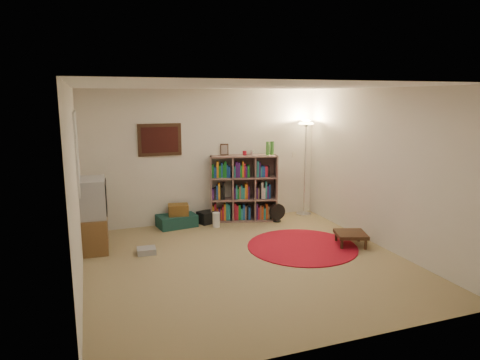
% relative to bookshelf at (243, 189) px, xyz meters
% --- Properties ---
extents(room, '(4.54, 4.54, 2.54)m').
position_rel_bookshelf_xyz_m(room, '(-0.73, -2.01, 0.64)').
color(room, '#8D7953').
rests_on(room, ground).
extents(bookshelf, '(1.32, 0.68, 1.53)m').
position_rel_bookshelf_xyz_m(bookshelf, '(0.00, 0.00, 0.00)').
color(bookshelf, brown).
rests_on(bookshelf, ground).
extents(floor_lamp, '(0.44, 0.44, 1.91)m').
position_rel_bookshelf_xyz_m(floor_lamp, '(1.31, -0.05, 0.97)').
color(floor_lamp, white).
rests_on(floor_lamp, ground).
extents(floor_fan, '(0.31, 0.17, 0.35)m').
position_rel_bookshelf_xyz_m(floor_fan, '(0.58, -0.33, -0.44)').
color(floor_fan, black).
rests_on(floor_fan, ground).
extents(tv_stand, '(0.59, 0.80, 1.13)m').
position_rel_bookshelf_xyz_m(tv_stand, '(-2.80, -0.73, -0.07)').
color(tv_stand, brown).
rests_on(tv_stand, ground).
extents(dvd_box, '(0.29, 0.25, 0.09)m').
position_rel_bookshelf_xyz_m(dvd_box, '(-2.01, -1.21, -0.57)').
color(dvd_box, '#9F9FA3').
rests_on(dvd_box, ground).
extents(suitcase, '(0.74, 0.54, 0.22)m').
position_rel_bookshelf_xyz_m(suitcase, '(-1.29, 0.01, -0.51)').
color(suitcase, '#153A34').
rests_on(suitcase, ground).
extents(wicker_basket, '(0.39, 0.30, 0.20)m').
position_rel_bookshelf_xyz_m(wicker_basket, '(-1.26, -0.02, -0.29)').
color(wicker_basket, brown).
rests_on(wicker_basket, suitcase).
extents(duffel_bag, '(0.40, 0.37, 0.22)m').
position_rel_bookshelf_xyz_m(duffel_bag, '(-0.70, 0.04, -0.50)').
color(duffel_bag, black).
rests_on(duffel_bag, ground).
extents(paper_towel, '(0.16, 0.16, 0.27)m').
position_rel_bookshelf_xyz_m(paper_towel, '(-0.61, -0.26, -0.48)').
color(paper_towel, silver).
rests_on(paper_towel, ground).
extents(red_rug, '(1.75, 1.75, 0.02)m').
position_rel_bookshelf_xyz_m(red_rug, '(0.38, -1.75, -0.61)').
color(red_rug, maroon).
rests_on(red_rug, ground).
extents(side_table, '(0.60, 0.60, 0.22)m').
position_rel_bookshelf_xyz_m(side_table, '(1.14, -1.95, -0.44)').
color(side_table, black).
rests_on(side_table, ground).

